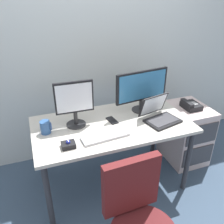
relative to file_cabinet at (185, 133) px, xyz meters
name	(u,v)px	position (x,y,z in m)	size (l,w,h in m)	color
ground_plane	(112,182)	(-0.96, -0.11, -0.34)	(8.00, 8.00, 0.00)	#3A4D64
back_wall	(88,36)	(-0.96, 0.63, 1.06)	(6.00, 0.10, 2.80)	silver
desk	(112,130)	(-0.96, -0.11, 0.32)	(1.46, 0.79, 0.74)	beige
file_cabinet	(185,133)	(0.00, 0.00, 0.00)	(0.42, 0.53, 0.68)	beige
desk_phone	(191,105)	(-0.01, -0.02, 0.38)	(0.17, 0.20, 0.09)	black
monitor_main	(142,88)	(-0.59, 0.03, 0.65)	(0.57, 0.18, 0.42)	#262628
monitor_side	(74,102)	(-1.28, -0.03, 0.64)	(0.34, 0.18, 0.43)	#262628
keyboard	(105,136)	(-1.09, -0.31, 0.41)	(0.42, 0.17, 0.03)	silver
laptop	(159,115)	(-0.51, -0.20, 0.45)	(0.37, 0.35, 0.23)	black
trackball_mouse	(68,145)	(-1.41, -0.34, 0.42)	(0.11, 0.09, 0.07)	black
coffee_mug	(46,127)	(-1.56, -0.07, 0.46)	(0.10, 0.09, 0.12)	#2F5691
cell_phone	(112,120)	(-0.94, -0.07, 0.40)	(0.07, 0.14, 0.01)	black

